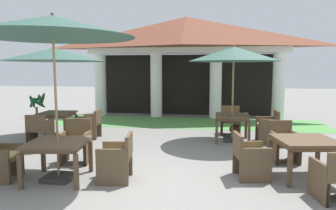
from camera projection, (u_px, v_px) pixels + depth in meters
ground_plane at (141, 183)px, 5.44m from camera, size 60.00×60.00×0.00m
background_pavilion at (186, 43)px, 12.79m from camera, size 8.66×2.43×4.14m
lawn_strip at (182, 122)px, 11.69m from camera, size 10.46×2.57×0.01m
patio_table_near_foreground at (58, 146)px, 5.52m from camera, size 1.14×1.14×0.71m
patio_umbrella_near_foreground at (53, 27)px, 5.29m from camera, size 2.82×2.82×2.96m
patio_chair_near_foreground_north at (76, 143)px, 6.60m from camera, size 0.65×0.58×0.92m
patio_chair_near_foreground_east at (117, 158)px, 5.54m from camera, size 0.64×0.69×0.85m
patio_table_mid_left at (306, 144)px, 5.65m from camera, size 1.20×1.20×0.72m
patio_chair_mid_left_south at (336, 176)px, 4.66m from camera, size 0.66×0.67×0.81m
patio_chair_mid_left_west at (250, 157)px, 5.66m from camera, size 0.66×0.68×0.83m
patio_chair_mid_left_north at (283, 143)px, 6.70m from camera, size 0.63×0.67×0.87m
patio_table_mid_right at (232, 118)px, 8.59m from camera, size 0.92×0.92×0.74m
patio_umbrella_mid_right at (234, 55)px, 8.39m from camera, size 2.47×2.47×2.67m
patio_chair_mid_right_east at (268, 127)px, 8.47m from camera, size 0.54×0.62×0.89m
patio_chair_mid_right_north at (230, 121)px, 9.57m from camera, size 0.59×0.53×0.85m
patio_table_far_back at (57, 116)px, 9.07m from camera, size 0.98×0.98×0.75m
patio_umbrella_far_back at (54, 55)px, 8.87m from camera, size 2.89×2.89×2.66m
patio_chair_far_back_south at (40, 130)px, 8.08m from camera, size 0.58×0.55×0.84m
patio_chair_far_back_east at (91, 124)px, 9.01m from camera, size 0.56×0.58×0.83m
potted_palm_left_edge at (37, 119)px, 9.78m from camera, size 0.68×0.70×1.30m
terracotta_urn at (235, 129)px, 9.63m from camera, size 0.35×0.35×0.37m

